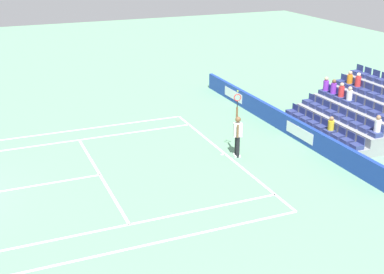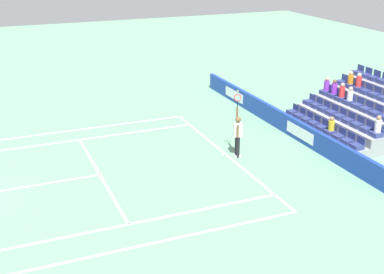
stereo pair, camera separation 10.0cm
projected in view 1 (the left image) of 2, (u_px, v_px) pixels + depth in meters
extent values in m
cube|color=white|center=(225.00, 154.00, 22.43)|extent=(10.97, 0.10, 0.01)
cube|color=white|center=(100.00, 175.00, 20.45)|extent=(8.23, 0.10, 0.01)
cube|color=white|center=(15.00, 189.00, 19.30)|extent=(0.10, 6.40, 0.01)
cube|color=white|center=(69.00, 141.00, 23.83)|extent=(0.10, 11.89, 0.01)
cube|color=white|center=(116.00, 227.00, 16.74)|extent=(0.10, 11.89, 0.01)
cube|color=white|center=(64.00, 132.00, 25.01)|extent=(0.10, 11.89, 0.01)
cube|color=white|center=(128.00, 249.00, 15.56)|extent=(0.10, 11.89, 0.01)
cube|color=white|center=(223.00, 154.00, 22.39)|extent=(0.10, 0.20, 0.01)
cube|color=#193899|center=(301.00, 132.00, 23.65)|extent=(19.87, 0.20, 0.91)
cube|color=white|center=(299.00, 132.00, 23.61)|extent=(2.12, 0.01, 0.51)
cube|color=white|center=(233.00, 95.00, 29.32)|extent=(2.12, 0.01, 0.51)
cylinder|color=black|center=(238.00, 147.00, 21.95)|extent=(0.16, 0.16, 0.90)
cylinder|color=black|center=(236.00, 145.00, 22.18)|extent=(0.16, 0.16, 0.90)
cube|color=white|center=(237.00, 156.00, 22.10)|extent=(0.18, 0.28, 0.08)
cube|color=white|center=(236.00, 154.00, 22.32)|extent=(0.18, 0.28, 0.08)
cube|color=white|center=(238.00, 130.00, 21.80)|extent=(0.30, 0.40, 0.60)
sphere|color=brown|center=(238.00, 119.00, 21.63)|extent=(0.24, 0.24, 0.24)
cylinder|color=brown|center=(237.00, 114.00, 21.78)|extent=(0.09, 0.09, 0.62)
cylinder|color=brown|center=(238.00, 131.00, 21.58)|extent=(0.09, 0.09, 0.56)
cylinder|color=black|center=(237.00, 104.00, 21.62)|extent=(0.04, 0.04, 0.28)
torus|color=red|center=(237.00, 98.00, 21.52)|extent=(0.11, 0.31, 0.31)
sphere|color=#D1E533|center=(238.00, 91.00, 21.42)|extent=(0.07, 0.07, 0.07)
cube|color=gray|center=(321.00, 134.00, 24.13)|extent=(5.58, 0.95, 0.42)
cube|color=navy|center=(356.00, 146.00, 21.88)|extent=(0.48, 0.44, 0.20)
cube|color=navy|center=(361.00, 140.00, 21.86)|extent=(0.48, 0.04, 0.30)
cube|color=navy|center=(347.00, 141.00, 22.41)|extent=(0.48, 0.44, 0.20)
cube|color=navy|center=(351.00, 135.00, 22.40)|extent=(0.48, 0.04, 0.30)
cube|color=navy|center=(338.00, 137.00, 22.95)|extent=(0.48, 0.44, 0.20)
cube|color=navy|center=(342.00, 131.00, 22.93)|extent=(0.48, 0.04, 0.30)
cube|color=navy|center=(329.00, 132.00, 23.48)|extent=(0.48, 0.44, 0.20)
cube|color=navy|center=(334.00, 126.00, 23.46)|extent=(0.48, 0.04, 0.30)
cube|color=navy|center=(321.00, 128.00, 24.02)|extent=(0.48, 0.44, 0.20)
cube|color=navy|center=(325.00, 122.00, 24.00)|extent=(0.48, 0.04, 0.30)
cube|color=navy|center=(313.00, 124.00, 24.55)|extent=(0.48, 0.44, 0.20)
cube|color=navy|center=(317.00, 118.00, 24.53)|extent=(0.48, 0.04, 0.30)
cube|color=navy|center=(306.00, 120.00, 25.08)|extent=(0.48, 0.44, 0.20)
cube|color=navy|center=(310.00, 114.00, 25.07)|extent=(0.48, 0.04, 0.30)
cube|color=navy|center=(299.00, 116.00, 25.62)|extent=(0.48, 0.44, 0.20)
cube|color=navy|center=(302.00, 111.00, 25.60)|extent=(0.48, 0.04, 0.30)
cube|color=navy|center=(292.00, 112.00, 26.15)|extent=(0.48, 0.44, 0.20)
cube|color=navy|center=(295.00, 107.00, 26.14)|extent=(0.48, 0.04, 0.30)
cube|color=gray|center=(338.00, 127.00, 24.39)|extent=(5.58, 0.95, 0.84)
cube|color=navy|center=(376.00, 134.00, 22.07)|extent=(0.48, 0.44, 0.20)
cube|color=navy|center=(380.00, 128.00, 22.05)|extent=(0.48, 0.04, 0.30)
cube|color=navy|center=(366.00, 129.00, 22.61)|extent=(0.48, 0.44, 0.20)
cube|color=navy|center=(370.00, 123.00, 22.59)|extent=(0.48, 0.04, 0.30)
cube|color=navy|center=(356.00, 125.00, 23.14)|extent=(0.48, 0.44, 0.20)
cube|color=navy|center=(361.00, 119.00, 23.12)|extent=(0.48, 0.04, 0.30)
cube|color=navy|center=(347.00, 121.00, 23.67)|extent=(0.48, 0.44, 0.20)
cube|color=navy|center=(352.00, 115.00, 23.66)|extent=(0.48, 0.04, 0.30)
cube|color=navy|center=(339.00, 117.00, 24.21)|extent=(0.48, 0.44, 0.20)
cube|color=navy|center=(343.00, 111.00, 24.19)|extent=(0.48, 0.04, 0.30)
cube|color=navy|center=(331.00, 113.00, 24.74)|extent=(0.48, 0.44, 0.20)
cube|color=navy|center=(335.00, 107.00, 24.72)|extent=(0.48, 0.04, 0.30)
cube|color=navy|center=(323.00, 109.00, 25.28)|extent=(0.48, 0.44, 0.20)
cube|color=navy|center=(327.00, 104.00, 25.26)|extent=(0.48, 0.04, 0.30)
cube|color=navy|center=(315.00, 106.00, 25.81)|extent=(0.48, 0.44, 0.20)
cube|color=navy|center=(319.00, 100.00, 25.79)|extent=(0.48, 0.04, 0.30)
cube|color=navy|center=(308.00, 102.00, 26.34)|extent=(0.48, 0.44, 0.20)
cube|color=navy|center=(312.00, 97.00, 26.33)|extent=(0.48, 0.04, 0.30)
cube|color=gray|center=(355.00, 120.00, 24.66)|extent=(5.58, 0.95, 1.26)
cube|color=navy|center=(384.00, 117.00, 22.80)|extent=(0.48, 0.44, 0.20)
cube|color=navy|center=(375.00, 113.00, 23.33)|extent=(0.48, 0.44, 0.20)
cube|color=navy|center=(379.00, 107.00, 23.31)|extent=(0.48, 0.04, 0.30)
cube|color=navy|center=(365.00, 109.00, 23.87)|extent=(0.48, 0.44, 0.20)
cube|color=navy|center=(369.00, 104.00, 23.85)|extent=(0.48, 0.04, 0.30)
cube|color=navy|center=(356.00, 106.00, 24.40)|extent=(0.48, 0.44, 0.20)
cube|color=navy|center=(360.00, 100.00, 24.38)|extent=(0.48, 0.04, 0.30)
cube|color=navy|center=(348.00, 102.00, 24.93)|extent=(0.48, 0.44, 0.20)
cube|color=navy|center=(352.00, 97.00, 24.92)|extent=(0.48, 0.04, 0.30)
cube|color=navy|center=(340.00, 99.00, 25.47)|extent=(0.48, 0.44, 0.20)
cube|color=navy|center=(344.00, 93.00, 25.45)|extent=(0.48, 0.04, 0.30)
cube|color=navy|center=(332.00, 95.00, 26.00)|extent=(0.48, 0.44, 0.20)
cube|color=navy|center=(336.00, 90.00, 25.99)|extent=(0.48, 0.04, 0.30)
cube|color=navy|center=(324.00, 92.00, 26.54)|extent=(0.48, 0.44, 0.20)
cube|color=navy|center=(328.00, 87.00, 26.52)|extent=(0.48, 0.04, 0.30)
cube|color=gray|center=(371.00, 114.00, 24.93)|extent=(5.58, 0.95, 1.68)
cube|color=navy|center=(383.00, 98.00, 24.06)|extent=(0.48, 0.44, 0.20)
cube|color=navy|center=(374.00, 95.00, 24.59)|extent=(0.48, 0.44, 0.20)
cube|color=navy|center=(378.00, 89.00, 24.57)|extent=(0.48, 0.04, 0.30)
cube|color=navy|center=(365.00, 92.00, 25.13)|extent=(0.48, 0.44, 0.20)
cube|color=navy|center=(369.00, 86.00, 25.11)|extent=(0.48, 0.04, 0.30)
cube|color=navy|center=(356.00, 88.00, 25.66)|extent=(0.48, 0.44, 0.20)
cube|color=navy|center=(360.00, 83.00, 25.64)|extent=(0.48, 0.04, 0.30)
cube|color=navy|center=(348.00, 85.00, 26.19)|extent=(0.48, 0.44, 0.20)
cube|color=navy|center=(352.00, 80.00, 26.18)|extent=(0.48, 0.04, 0.30)
cube|color=navy|center=(340.00, 82.00, 26.73)|extent=(0.48, 0.44, 0.20)
cube|color=navy|center=(344.00, 77.00, 26.71)|extent=(0.48, 0.04, 0.30)
cube|color=navy|center=(381.00, 81.00, 25.32)|extent=(0.48, 0.44, 0.20)
cube|color=navy|center=(373.00, 78.00, 25.85)|extent=(0.48, 0.44, 0.20)
cube|color=navy|center=(377.00, 73.00, 25.83)|extent=(0.48, 0.04, 0.30)
cube|color=navy|center=(364.00, 75.00, 26.39)|extent=(0.48, 0.44, 0.20)
cube|color=navy|center=(368.00, 70.00, 26.37)|extent=(0.48, 0.04, 0.30)
cube|color=navy|center=(356.00, 73.00, 26.92)|extent=(0.48, 0.44, 0.20)
cube|color=navy|center=(360.00, 68.00, 26.90)|extent=(0.48, 0.04, 0.30)
cylinder|color=red|center=(341.00, 92.00, 25.36)|extent=(0.28, 0.28, 0.51)
sphere|color=#D3A884|center=(342.00, 85.00, 25.23)|extent=(0.20, 0.20, 0.20)
cylinder|color=yellow|center=(331.00, 125.00, 23.39)|extent=(0.28, 0.28, 0.44)
sphere|color=#9E7251|center=(332.00, 119.00, 23.27)|extent=(0.20, 0.20, 0.20)
cylinder|color=orange|center=(350.00, 79.00, 26.10)|extent=(0.28, 0.28, 0.43)
sphere|color=#D3A884|center=(350.00, 73.00, 25.99)|extent=(0.20, 0.20, 0.20)
cylinder|color=white|center=(349.00, 95.00, 24.83)|extent=(0.28, 0.28, 0.47)
sphere|color=#D3A884|center=(350.00, 89.00, 24.71)|extent=(0.20, 0.20, 0.20)
cylinder|color=purple|center=(326.00, 85.00, 26.43)|extent=(0.28, 0.28, 0.50)
sphere|color=#D3A884|center=(327.00, 79.00, 26.30)|extent=(0.20, 0.20, 0.20)
cylinder|color=white|center=(378.00, 126.00, 21.96)|extent=(0.28, 0.28, 0.53)
sphere|color=#9E7251|center=(379.00, 117.00, 21.83)|extent=(0.20, 0.20, 0.20)
cylinder|color=red|center=(358.00, 81.00, 25.55)|extent=(0.28, 0.28, 0.49)
sphere|color=beige|center=(359.00, 75.00, 25.43)|extent=(0.20, 0.20, 0.20)
cylinder|color=purple|center=(333.00, 88.00, 25.89)|extent=(0.28, 0.28, 0.52)
sphere|color=brown|center=(334.00, 81.00, 25.76)|extent=(0.20, 0.20, 0.20)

